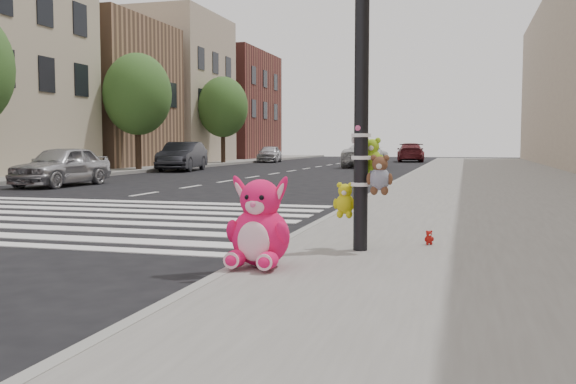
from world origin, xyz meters
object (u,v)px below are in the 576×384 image
at_px(pink_bunny, 260,229).
at_px(red_teddy, 429,238).
at_px(signal_pole, 363,110).
at_px(car_silver_far, 62,166).
at_px(car_white_near, 365,155).
at_px(car_dark_far, 182,156).

height_order(pink_bunny, red_teddy, pink_bunny).
height_order(signal_pole, car_silver_far, signal_pole).
xyz_separation_m(pink_bunny, car_silver_far, (-10.39, 11.68, 0.13)).
bearing_deg(car_white_near, car_dark_far, 38.89).
xyz_separation_m(signal_pole, car_white_near, (-4.34, 28.82, -1.04)).
height_order(red_teddy, car_silver_far, car_silver_far).
bearing_deg(car_white_near, pink_bunny, 93.90).
bearing_deg(car_dark_far, signal_pole, -69.82).
height_order(red_teddy, car_dark_far, car_dark_far).
distance_m(signal_pole, car_white_near, 29.17).
relative_size(pink_bunny, car_dark_far, 0.21).
bearing_deg(pink_bunny, car_silver_far, 133.17).
bearing_deg(pink_bunny, signal_pole, 58.18).
bearing_deg(car_dark_far, car_silver_far, -93.83).
bearing_deg(pink_bunny, car_white_near, 98.19).
bearing_deg(signal_pole, pink_bunny, -123.34).
height_order(car_silver_far, car_white_near, car_white_near).
relative_size(red_teddy, car_white_near, 0.04).
relative_size(red_teddy, car_silver_far, 0.05).
bearing_deg(car_white_near, signal_pole, 95.79).
height_order(car_dark_far, car_white_near, car_dark_far).
bearing_deg(car_silver_far, signal_pole, -41.67).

